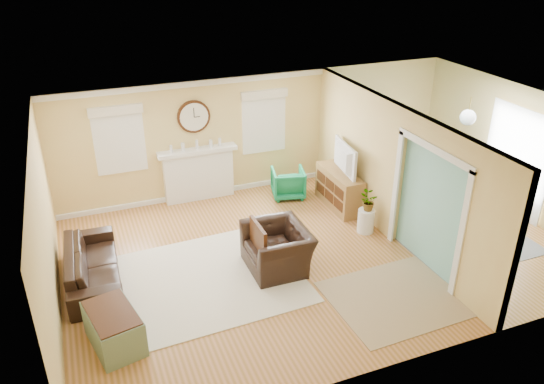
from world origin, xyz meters
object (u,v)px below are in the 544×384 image
(eames_chair, at_px, (277,248))
(credenza, at_px, (339,189))
(green_chair, at_px, (288,183))
(dining_table, at_px, (448,214))
(sofa, at_px, (92,265))

(eames_chair, xyz_separation_m, credenza, (2.08, 1.66, 0.02))
(green_chair, bearing_deg, eames_chair, 76.78)
(credenza, bearing_deg, dining_table, -45.50)
(eames_chair, distance_m, credenza, 2.66)
(sofa, xyz_separation_m, green_chair, (4.29, 1.74, 0.01))
(sofa, bearing_deg, dining_table, -94.08)
(sofa, height_order, dining_table, sofa)
(eames_chair, height_order, green_chair, eames_chair)
(credenza, bearing_deg, green_chair, 134.40)
(eames_chair, relative_size, green_chair, 1.65)
(eames_chair, xyz_separation_m, green_chair, (1.26, 2.49, -0.06))
(dining_table, bearing_deg, green_chair, 31.93)
(eames_chair, bearing_deg, dining_table, 91.27)
(eames_chair, distance_m, green_chair, 2.79)
(green_chair, height_order, credenza, credenza)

